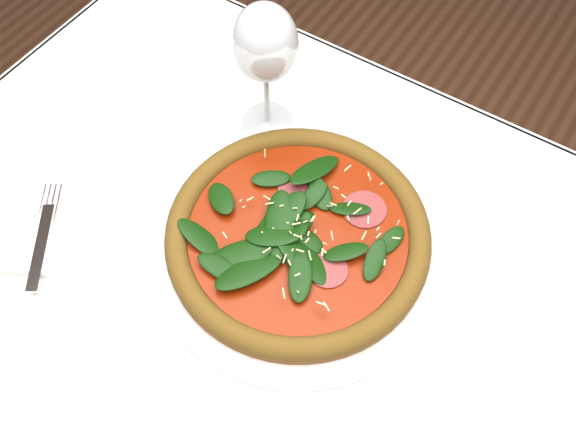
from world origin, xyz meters
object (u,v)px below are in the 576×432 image
Objects in this scene: wine_glass at (265,46)px; pizza at (298,232)px; napkin at (43,250)px; plate at (298,241)px.

pizza is at bearing -45.46° from wine_glass.
napkin is at bearing -109.58° from wine_glass.
wine_glass is 1.38× the size of napkin.
pizza is at bearing 35.11° from napkin.
plate is at bearing -45.46° from wine_glass.
pizza reaches higher than napkin.
pizza is 1.93× the size of wine_glass.
napkin is (-0.12, -0.34, -0.14)m from wine_glass.
wine_glass is (-0.15, 0.15, 0.14)m from plate.
pizza is 2.66× the size of napkin.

